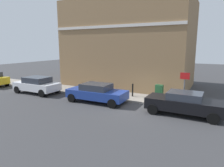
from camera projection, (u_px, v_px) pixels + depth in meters
The scene contains 9 objects.
ground at pixel (144, 108), 13.61m from camera, with size 80.00×80.00×0.00m, color #38383A.
sidewalk at pixel (88, 92), 18.05m from camera, with size 2.48×30.00×0.15m, color gray.
corner_building at pixel (129, 45), 20.85m from camera, with size 7.78×12.32×8.51m.
car_black at pixel (184, 103), 12.05m from camera, with size 1.88×4.43×1.42m.
car_blue at pixel (97, 92), 14.84m from camera, with size 2.01×4.51×1.40m.
car_white at pixel (37, 85), 17.71m from camera, with size 1.96×4.13×1.46m.
utility_cabinet at pixel (159, 93), 14.91m from camera, with size 0.46×0.61×1.15m.
bollard_near_cabinet at pixel (133, 90), 15.99m from camera, with size 0.14×0.14×1.04m.
street_sign at pixel (184, 84), 13.21m from camera, with size 0.08×0.60×2.30m.
Camera 1 is at (-12.59, -4.15, 4.12)m, focal length 32.02 mm.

